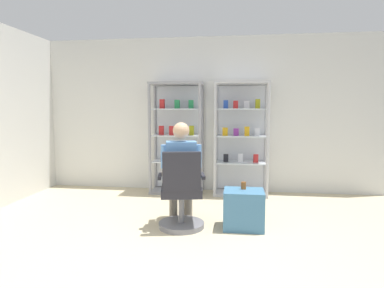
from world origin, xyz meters
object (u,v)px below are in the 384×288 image
at_px(seated_shopkeeper, 181,168).
at_px(tea_glass, 244,185).
at_px(storage_crate, 244,209).
at_px(display_cabinet_left, 177,137).
at_px(office_chair, 181,197).
at_px(display_cabinet_right, 241,138).

distance_m(seated_shopkeeper, tea_glass, 0.80).
bearing_deg(tea_glass, storage_crate, -86.51).
height_order(seated_shopkeeper, storage_crate, seated_shopkeeper).
bearing_deg(display_cabinet_left, storage_crate, -56.57).
height_order(office_chair, tea_glass, office_chair).
bearing_deg(display_cabinet_right, tea_glass, -89.29).
height_order(display_cabinet_left, office_chair, display_cabinet_left).
bearing_deg(storage_crate, display_cabinet_right, 90.82).
bearing_deg(tea_glass, display_cabinet_right, 90.71).
distance_m(seated_shopkeeper, storage_crate, 0.91).
distance_m(display_cabinet_right, seated_shopkeeper, 1.85).
xyz_separation_m(seated_shopkeeper, storage_crate, (0.78, -0.03, -0.48)).
bearing_deg(display_cabinet_left, seated_shopkeeper, -78.21).
bearing_deg(storage_crate, display_cabinet_left, 123.43).
bearing_deg(display_cabinet_left, display_cabinet_right, -0.03).
relative_size(display_cabinet_left, seated_shopkeeper, 1.47).
xyz_separation_m(office_chair, storage_crate, (0.75, 0.13, -0.16)).
height_order(office_chair, seated_shopkeeper, seated_shopkeeper).
distance_m(office_chair, tea_glass, 0.78).
height_order(display_cabinet_right, tea_glass, display_cabinet_right).
relative_size(seated_shopkeeper, tea_glass, 14.48).
height_order(display_cabinet_left, storage_crate, display_cabinet_left).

